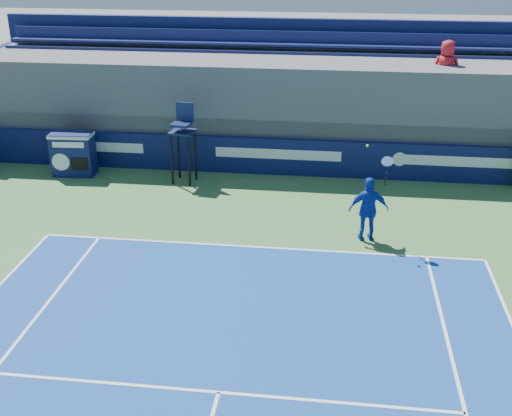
# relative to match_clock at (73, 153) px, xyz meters

# --- Properties ---
(back_hoarding) EXTENTS (20.40, 0.21, 1.20)m
(back_hoarding) POSITION_rel_match_clock_xyz_m (6.48, 0.85, -0.14)
(back_hoarding) COLOR #0C1345
(back_hoarding) RESTS_ON ground
(match_clock) EXTENTS (1.36, 0.80, 1.40)m
(match_clock) POSITION_rel_match_clock_xyz_m (0.00, 0.00, 0.00)
(match_clock) COLOR #0F164F
(match_clock) RESTS_ON ground
(umpire_chair) EXTENTS (0.80, 0.80, 2.48)m
(umpire_chair) POSITION_rel_match_clock_xyz_m (3.65, -0.15, 0.79)
(umpire_chair) COLOR black
(umpire_chair) RESTS_ON ground
(tennis_player) EXTENTS (1.03, 0.52, 2.57)m
(tennis_player) POSITION_rel_match_clock_xyz_m (9.17, -3.59, 0.12)
(tennis_player) COLOR #13329C
(tennis_player) RESTS_ON apron
(stadium_seating) EXTENTS (21.00, 4.05, 4.40)m
(stadium_seating) POSITION_rel_match_clock_xyz_m (6.50, 2.90, 1.09)
(stadium_seating) COLOR #4E4E53
(stadium_seating) RESTS_ON ground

